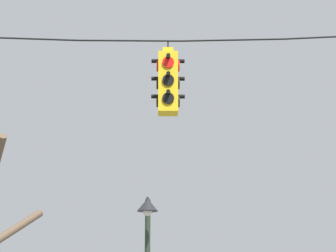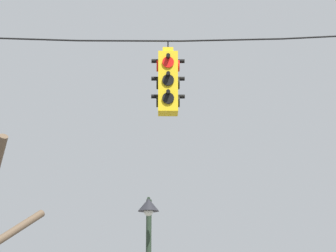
% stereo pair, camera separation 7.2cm
% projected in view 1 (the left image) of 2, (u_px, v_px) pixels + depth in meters
% --- Properties ---
extents(span_wire, '(12.71, 0.03, 0.33)m').
position_uv_depth(span_wire, '(129.00, 35.00, 11.56)').
color(span_wire, black).
extents(traffic_light_near_right_pole, '(0.58, 0.58, 1.33)m').
position_uv_depth(traffic_light_near_right_pole, '(168.00, 83.00, 11.34)').
color(traffic_light_near_right_pole, yellow).
extents(street_lamp, '(0.46, 0.79, 4.21)m').
position_uv_depth(street_lamp, '(147.00, 249.00, 13.98)').
color(street_lamp, '#233323').
rests_on(street_lamp, ground_plane).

